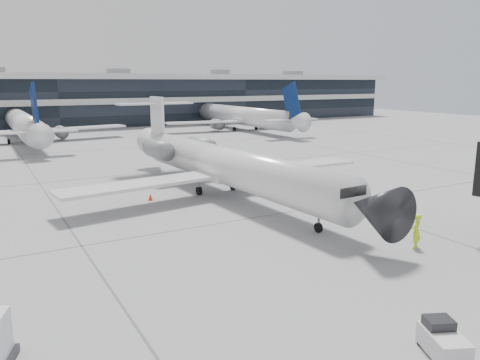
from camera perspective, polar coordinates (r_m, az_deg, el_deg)
ground at (r=32.68m, az=-1.25°, el=-5.10°), size 220.00×220.00×0.00m
terminal at (r=110.62m, az=-22.06°, el=8.72°), size 170.00×22.00×10.00m
bg_jet_center at (r=83.37m, az=-24.70°, el=4.26°), size 32.00×40.00×9.60m
bg_jet_right at (r=95.34m, az=0.04°, el=6.19°), size 32.00×40.00×9.60m
regional_jet at (r=39.52m, az=-1.99°, el=1.95°), size 27.65×34.52×7.97m
ramp_worker at (r=29.27m, az=20.68°, el=-5.86°), size 0.88×0.77×2.04m
baggage_tug at (r=18.99m, az=23.50°, el=-17.53°), size 1.82×2.21×1.22m
traffic_cone at (r=39.06m, az=-10.87°, el=-2.05°), size 0.50×0.50×0.58m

